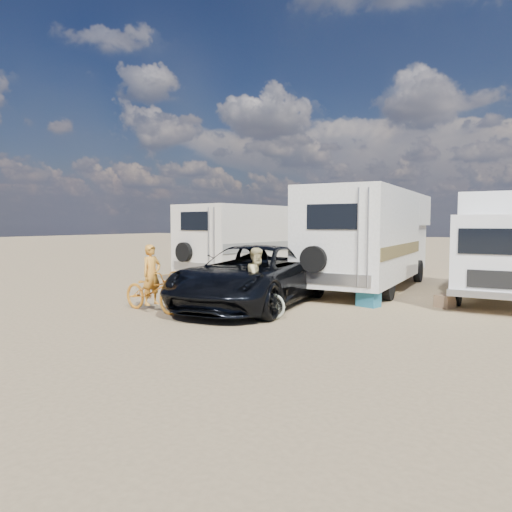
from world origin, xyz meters
The scene contains 11 objects.
ground centered at (0.00, 0.00, 0.00)m, with size 140.00×140.00×0.00m, color #9D835D.
rv_main centered at (-0.27, 6.96, 1.67)m, with size 2.60×8.23×3.33m, color silver, non-canonical shape.
rv_left centered at (-5.33, 7.52, 1.47)m, with size 2.53×7.02×2.94m, color beige, non-canonical shape.
box_truck centered at (3.85, 6.55, 1.57)m, with size 2.25×6.18×3.13m, color white, non-canonical shape.
dark_suv centered at (-1.90, 1.74, 0.82)m, with size 2.73×5.93×1.65m, color black.
bike_man centered at (-3.62, -0.32, 0.53)m, with size 0.70×2.01×1.06m, color #C6761B.
bike_woman centered at (-0.98, 0.52, 0.47)m, with size 0.44×1.57×0.94m, color beige.
rider_man centered at (-3.62, -0.32, 0.77)m, with size 0.56×0.37×1.54m, color orange.
rider_woman centered at (-0.98, 0.52, 0.75)m, with size 0.73×0.57×1.49m, color tan.
cooler centered at (0.86, 3.28, 0.22)m, with size 0.56×0.41×0.45m, color #216783.
crate centered at (2.65, 4.23, 0.17)m, with size 0.42×0.42×0.34m, color #8C6C4E.
Camera 1 is at (4.90, -9.11, 2.26)m, focal length 33.19 mm.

